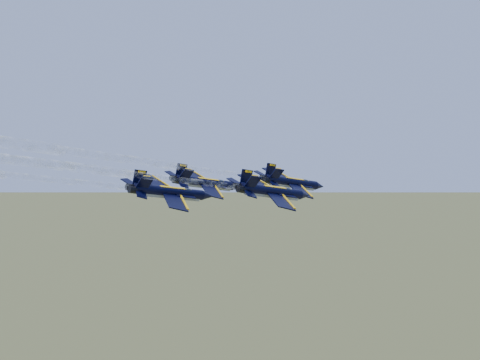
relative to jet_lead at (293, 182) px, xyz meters
The scene contains 4 objects.
jet_lead is the anchor object (origin of this frame).
jet_left 15.86m from the jet_lead, 148.63° to the right, with size 11.28×16.45×5.49m.
jet_right 16.00m from the jet_lead, 77.95° to the right, with size 11.28×16.45×5.49m.
jet_slot 26.28m from the jet_lead, 113.35° to the right, with size 11.28×16.45×5.49m.
Camera 1 is at (47.83, -85.48, 108.98)m, focal length 45.00 mm.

